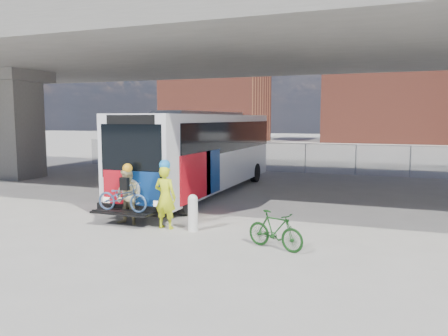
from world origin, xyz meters
The scene contains 9 objects.
ground centered at (0.00, 0.00, 0.00)m, with size 160.00×160.00×0.00m, color #9E9991.
bus centered at (-2.00, 3.04, 2.11)m, with size 2.67×12.90×3.69m.
overpass centered at (0.00, 4.00, 6.54)m, with size 40.00×16.00×7.95m.
chainlink_fence centered at (0.00, 12.00, 1.42)m, with size 30.00×0.06×30.00m.
brick_buildings centered at (1.23, 48.23, 5.42)m, with size 54.00×22.00×12.00m.
bollard centered at (0.31, -3.28, 0.60)m, with size 0.29×0.29×1.13m.
cyclist_hivis centered at (-0.62, -3.28, 1.03)m, with size 0.73×0.50×2.15m.
cyclist_tan centered at (-1.95, -3.28, 0.93)m, with size 0.92×0.74×1.98m.
bike_parked centered at (3.08, -4.20, 0.50)m, with size 0.47×1.68×1.01m, color #133D13.
Camera 1 is at (5.71, -15.04, 3.41)m, focal length 35.00 mm.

